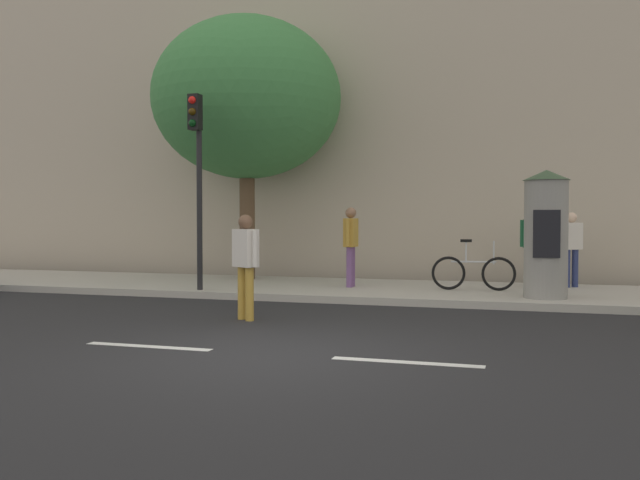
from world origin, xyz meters
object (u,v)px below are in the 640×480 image
at_px(traffic_light, 197,159).
at_px(street_tree, 247,99).
at_px(pedestrian_near_pole, 535,240).
at_px(bicycle_leaning, 473,272).
at_px(pedestrian_with_backpack, 351,240).
at_px(pedestrian_with_bag, 571,243).
at_px(poster_column, 546,233).
at_px(pedestrian_tallest, 246,258).

xyz_separation_m(traffic_light, street_tree, (-0.04, 2.83, 1.74)).
relative_size(traffic_light, pedestrian_near_pole, 2.36).
height_order(pedestrian_near_pole, bicycle_leaning, pedestrian_near_pole).
height_order(traffic_light, pedestrian_with_backpack, traffic_light).
bearing_deg(traffic_light, street_tree, 90.73).
xyz_separation_m(pedestrian_with_backpack, pedestrian_with_bag, (4.74, 1.33, -0.08)).
bearing_deg(poster_column, pedestrian_with_backpack, 166.37).
bearing_deg(traffic_light, pedestrian_near_pole, 20.57).
bearing_deg(poster_column, pedestrian_tallest, -145.19).
relative_size(traffic_light, pedestrian_with_backpack, 2.33).
distance_m(poster_column, pedestrian_with_backpack, 4.25).
bearing_deg(poster_column, traffic_light, -174.71).
height_order(poster_column, pedestrian_with_backpack, poster_column).
height_order(pedestrian_with_bag, bicycle_leaning, pedestrian_with_bag).
bearing_deg(pedestrian_with_backpack, traffic_light, -150.75).
bearing_deg(pedestrian_tallest, pedestrian_near_pole, 48.60).
xyz_separation_m(poster_column, pedestrian_with_backpack, (-4.13, 1.00, -0.20)).
relative_size(pedestrian_with_backpack, pedestrian_near_pole, 1.01).
height_order(poster_column, pedestrian_tallest, poster_column).
distance_m(pedestrian_tallest, pedestrian_near_pole, 7.07).
bearing_deg(street_tree, pedestrian_tallest, -67.53).
relative_size(poster_column, pedestrian_tallest, 1.41).
relative_size(pedestrian_tallest, pedestrian_near_pole, 1.00).
bearing_deg(traffic_light, pedestrian_with_backpack, 29.25).
xyz_separation_m(street_tree, pedestrian_with_backpack, (2.99, -1.17, -3.48)).
bearing_deg(poster_column, pedestrian_with_bag, 75.29).
distance_m(poster_column, bicycle_leaning, 1.97).
distance_m(poster_column, street_tree, 8.14).
bearing_deg(pedestrian_near_pole, pedestrian_tallest, -131.40).
xyz_separation_m(traffic_light, pedestrian_tallest, (2.25, -2.70, -1.91)).
distance_m(street_tree, bicycle_leaning, 7.13).
height_order(pedestrian_with_backpack, pedestrian_near_pole, pedestrian_with_backpack).
height_order(pedestrian_tallest, pedestrian_with_backpack, pedestrian_with_backpack).
height_order(traffic_light, street_tree, street_tree).
distance_m(street_tree, pedestrian_tallest, 7.01).
distance_m(traffic_light, pedestrian_near_pole, 7.60).
bearing_deg(pedestrian_near_pole, pedestrian_with_bag, 26.61).
bearing_deg(bicycle_leaning, street_tree, 168.76).
height_order(traffic_light, pedestrian_tallest, traffic_light).
relative_size(street_tree, pedestrian_with_backpack, 3.69).
distance_m(street_tree, pedestrian_with_bag, 8.51).
bearing_deg(pedestrian_with_bag, pedestrian_near_pole, -153.39).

